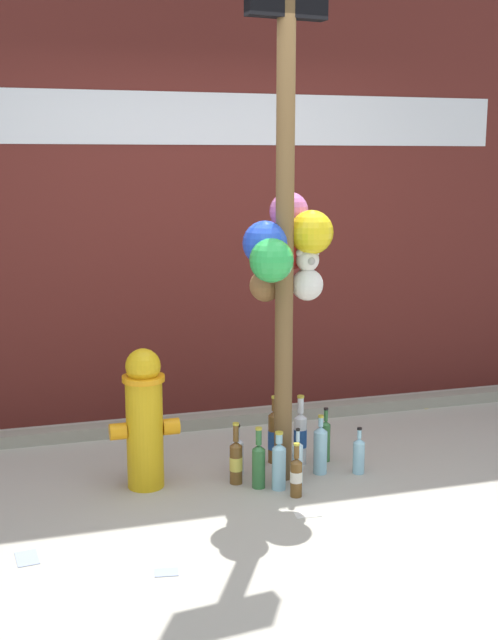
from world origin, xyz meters
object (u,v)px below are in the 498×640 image
Objects in this scene: bottle_1 at (296,476)px; bottle_10 at (325,439)px; fire_hydrant at (144,418)px; bottle_9 at (237,455)px; bottle_6 at (359,455)px; bottle_2 at (259,464)px; memorial_post at (286,217)px; bottle_3 at (300,436)px; bottle_5 at (236,461)px; bottle_0 at (279,464)px; bottle_8 at (275,436)px; bottle_4 at (298,463)px; bottle_7 at (320,449)px.

bottle_10 reaches higher than bottle_1.
fire_hydrant is 2.63× the size of bottle_9.
bottle_2 is at bearing -176.81° from bottle_6.
bottle_9 is 0.90× the size of bottle_10.
bottle_1 is at bearing -47.49° from bottle_2.
bottle_6 is (0.43, -0.08, -1.36)m from memorial_post.
bottle_3 is 0.48m from bottle_5.
fire_hydrant is 1.25m from bottle_6.
bottle_5 is (-0.20, 0.15, -0.01)m from bottle_0.
fire_hydrant reaches higher than bottle_5.
bottle_1 is 0.71× the size of bottle_3.
memorial_post is 8.22× the size of bottle_2.
bottle_10 is at bearing 51.87° from bottle_1.
bottle_1 is at bearing -95.26° from bottle_8.
bottle_3 is 0.34m from bottle_4.
bottle_0 is at bearing -141.47° from bottle_10.
bottle_4 is at bearing -10.78° from bottle_2.
bottle_2 is at bearing 132.51° from bottle_1.
bottle_10 is at bearing 3.75° from fire_hydrant.
bottle_7 is at bearing -120.50° from bottle_10.
bottle_10 is (-0.11, 0.23, 0.02)m from bottle_6.
memorial_post reaches higher than bottle_8.
bottle_4 and bottle_10 have the same top height.
bottle_8 reaches higher than bottle_0.
bottle_7 reaches higher than bottle_1.
bottle_4 is at bearing -22.85° from bottle_5.
bottle_7 is 0.48m from bottle_9.
bottle_8 is (-0.01, 0.38, 0.03)m from bottle_4.
bottle_8 is at bearing 10.13° from fire_hydrant.
bottle_7 reaches higher than bottle_2.
fire_hydrant reaches higher than bottle_6.
bottle_2 is 0.44m from bottle_3.
bottle_0 is 0.51m from bottle_10.
fire_hydrant is at bearing 172.38° from bottle_6.
bottle_4 is 1.12× the size of bottle_9.
bottle_9 is at bearing 105.25° from bottle_2.
fire_hydrant reaches higher than bottle_1.
bottle_2 reaches higher than bottle_4.
bottle_3 is at bearing 179.46° from bottle_10.
bottle_0 is 0.11m from bottle_4.
bottle_1 is at bearing -26.11° from fire_hydrant.
bottle_9 is (-0.22, 0.39, 0.00)m from bottle_1.
bottle_0 is at bearing -59.57° from bottle_9.
bottle_0 is 0.95× the size of bottle_7.
bottle_3 is 0.36m from bottle_6.
memorial_post is 1.38m from bottle_1.
bottle_3 reaches higher than bottle_5.
bottle_8 is (-0.20, 0.24, 0.02)m from bottle_7.
bottle_8 is (0.02, 0.22, -1.31)m from memorial_post.
bottle_4 is 1.21× the size of bottle_6.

